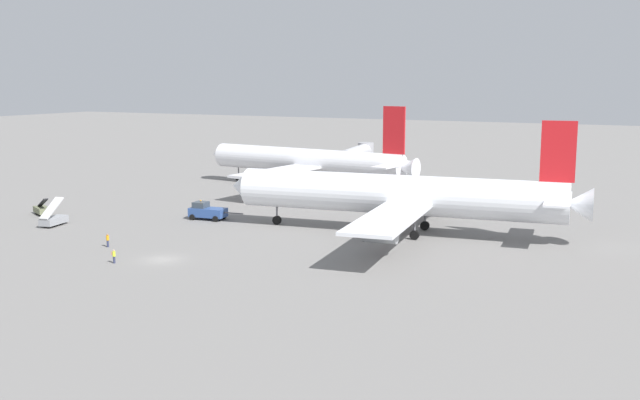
% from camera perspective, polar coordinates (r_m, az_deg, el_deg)
% --- Properties ---
extents(ground_plane, '(600.00, 600.00, 0.00)m').
position_cam_1_polar(ground_plane, '(90.72, -12.12, -4.54)').
color(ground_plane, slate).
extents(airliner_at_gate_left, '(48.45, 45.69, 16.53)m').
position_cam_1_polar(airliner_at_gate_left, '(145.89, -0.96, 3.00)').
color(airliner_at_gate_left, silver).
rests_on(airliner_at_gate_left, ground).
extents(airliner_being_pushed, '(51.45, 49.07, 16.19)m').
position_cam_1_polar(airliner_being_pushed, '(103.15, 6.27, 0.35)').
color(airliner_being_pushed, white).
rests_on(airliner_being_pushed, ground).
extents(pushback_tug, '(8.89, 3.48, 2.99)m').
position_cam_1_polar(pushback_tug, '(114.83, -8.75, -0.87)').
color(pushback_tug, '#2D4C8C').
rests_on(pushback_tug, ground).
extents(gse_belt_loader_portside, '(4.92, 3.48, 3.02)m').
position_cam_1_polar(gse_belt_loader_portside, '(125.60, -20.74, -0.70)').
color(gse_belt_loader_portside, '#666B4C').
rests_on(gse_belt_loader_portside, ground).
extents(gse_stair_truck_yellow, '(2.73, 4.86, 4.06)m').
position_cam_1_polar(gse_stair_truck_yellow, '(115.48, -19.96, -1.39)').
color(gse_stair_truck_yellow, gray).
rests_on(gse_stair_truck_yellow, ground).
extents(ground_crew_wing_walker_right, '(0.36, 0.46, 1.65)m').
position_cam_1_polar(ground_crew_wing_walker_right, '(90.11, -15.68, -4.21)').
color(ground_crew_wing_walker_right, '#2D3351').
rests_on(ground_crew_wing_walker_right, ground).
extents(ground_crew_ramp_agent_by_cones, '(0.36, 0.36, 1.76)m').
position_cam_1_polar(ground_crew_ramp_agent_by_cones, '(98.87, -16.13, -3.00)').
color(ground_crew_ramp_agent_by_cones, '#2D3351').
rests_on(ground_crew_ramp_agent_by_cones, ground).
extents(jet_bridge, '(6.25, 20.22, 6.18)m').
position_cam_1_polar(jet_bridge, '(172.37, 2.98, 3.68)').
color(jet_bridge, '#B7B7BC').
rests_on(jet_bridge, ground).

